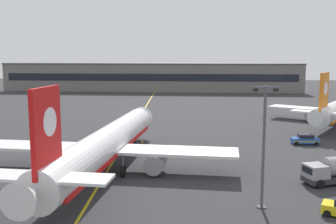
% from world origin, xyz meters
% --- Properties ---
extents(ground_plane, '(400.00, 400.00, 0.00)m').
position_xyz_m(ground_plane, '(0.00, 0.00, 0.00)').
color(ground_plane, '#2D2D30').
extents(taxiway_centreline, '(11.97, 179.64, 0.01)m').
position_xyz_m(taxiway_centreline, '(0.00, 30.00, 0.00)').
color(taxiway_centreline, yellow).
rests_on(taxiway_centreline, ground).
extents(airliner_foreground, '(32.24, 41.52, 11.65)m').
position_xyz_m(airliner_foreground, '(1.08, 12.46, 3.37)').
color(airliner_foreground, white).
rests_on(airliner_foreground, ground).
extents(apron_lamp_post, '(2.24, 0.90, 11.43)m').
position_xyz_m(apron_lamp_post, '(18.38, 2.26, 6.01)').
color(apron_lamp_post, '#515156').
rests_on(apron_lamp_post, ground).
extents(service_car_second, '(4.24, 2.06, 1.79)m').
position_xyz_m(service_car_second, '(29.28, 29.80, 0.77)').
color(service_car_second, '#2351A8').
rests_on(service_car_second, ground).
extents(safety_cone_by_nose_gear, '(0.44, 0.44, 0.55)m').
position_xyz_m(safety_cone_by_nose_gear, '(3.05, 28.67, 0.26)').
color(safety_cone_by_nose_gear, orange).
rests_on(safety_cone_by_nose_gear, ground).
extents(terminal_building, '(117.58, 12.40, 11.14)m').
position_xyz_m(terminal_building, '(-7.58, 122.53, 5.58)').
color(terminal_building, slate).
rests_on(terminal_building, ground).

